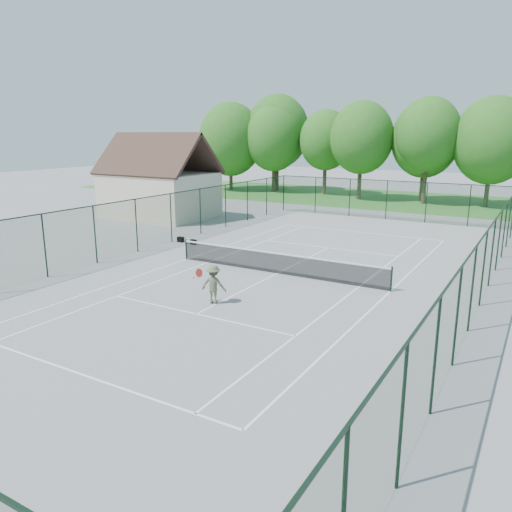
% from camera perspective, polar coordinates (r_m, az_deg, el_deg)
% --- Properties ---
extents(ground, '(140.00, 140.00, 0.00)m').
position_cam_1_polar(ground, '(24.03, 2.42, -2.02)').
color(ground, gray).
rests_on(ground, ground).
extents(grass_far, '(80.00, 16.00, 0.01)m').
position_cam_1_polar(grass_far, '(51.98, 18.30, 5.95)').
color(grass_far, '#3B812E').
rests_on(grass_far, ground).
extents(court_lines, '(11.05, 23.85, 0.01)m').
position_cam_1_polar(court_lines, '(24.03, 2.42, -2.01)').
color(court_lines, white).
rests_on(court_lines, ground).
extents(tennis_net, '(11.08, 0.08, 1.10)m').
position_cam_1_polar(tennis_net, '(23.88, 2.43, -0.69)').
color(tennis_net, black).
rests_on(tennis_net, ground).
extents(fence_enclosure, '(18.05, 36.05, 3.02)m').
position_cam_1_polar(fence_enclosure, '(23.65, 2.46, 1.62)').
color(fence_enclosure, '#15351C').
rests_on(fence_enclosure, ground).
extents(utility_building, '(8.60, 6.27, 6.63)m').
position_cam_1_polar(utility_building, '(40.71, -11.04, 8.78)').
color(utility_building, beige).
rests_on(utility_building, ground).
extents(tree_line_far, '(39.40, 6.40, 9.70)m').
position_cam_1_polar(tree_line_far, '(51.57, 18.81, 12.54)').
color(tree_line_far, '#473625').
rests_on(tree_line_far, ground).
extents(sports_bag_a, '(0.40, 0.24, 0.32)m').
position_cam_1_polar(sports_bag_a, '(31.24, -8.61, 1.88)').
color(sports_bag_a, black).
rests_on(sports_bag_a, ground).
extents(sports_bag_b, '(0.42, 0.31, 0.30)m').
position_cam_1_polar(sports_bag_b, '(30.47, -7.18, 1.60)').
color(sports_bag_b, black).
rests_on(sports_bag_b, ground).
extents(tennis_player, '(1.66, 0.95, 1.56)m').
position_cam_1_polar(tennis_player, '(19.75, -4.87, -3.25)').
color(tennis_player, '#595D42').
rests_on(tennis_player, ground).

